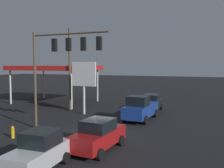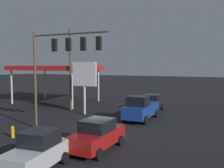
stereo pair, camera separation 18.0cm
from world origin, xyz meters
TOP-DOWN VIEW (x-y plane):
  - ground_plane at (0.00, 0.00)m, footprint 200.00×200.00m
  - traffic_signal_assembly at (3.16, 0.73)m, footprint 6.78×0.43m
  - utility_pole at (7.72, -7.57)m, footprint 2.40×0.26m
  - gas_station_canopy at (12.82, -11.82)m, footprint 10.84×8.24m
  - price_sign at (5.04, -6.15)m, footprint 2.81×0.27m
  - hatchback_crossing at (0.01, 7.35)m, footprint 2.17×3.91m
  - pickup_parked at (-1.37, -5.71)m, footprint 2.43×5.28m
  - sedan_far at (-1.41, 3.49)m, footprint 2.24×4.49m
  - sedan_waiting at (-1.16, -10.73)m, footprint 2.21×4.47m
  - fire_hydrant at (5.40, 3.67)m, footprint 0.24×0.24m

SIDE VIEW (x-z plane):
  - ground_plane at x=0.00m, z-range 0.00..0.00m
  - fire_hydrant at x=5.40m, z-range 0.00..0.88m
  - hatchback_crossing at x=0.01m, z-range -0.04..1.93m
  - sedan_far at x=-1.41m, z-range -0.01..1.92m
  - sedan_waiting at x=-1.16m, z-range -0.01..1.92m
  - pickup_parked at x=-1.37m, z-range -0.09..2.31m
  - price_sign at x=5.04m, z-range 1.29..6.89m
  - gas_station_canopy at x=12.82m, z-range 2.24..7.42m
  - utility_pole at x=7.72m, z-range 0.28..9.77m
  - traffic_signal_assembly at x=3.16m, z-range 2.04..10.01m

